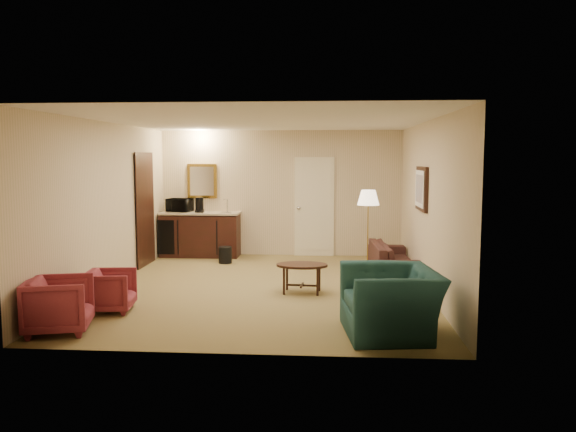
% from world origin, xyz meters
% --- Properties ---
extents(ground, '(6.00, 6.00, 0.00)m').
position_xyz_m(ground, '(0.00, 0.00, 0.00)').
color(ground, olive).
rests_on(ground, ground).
extents(room_walls, '(5.02, 6.01, 2.61)m').
position_xyz_m(room_walls, '(-0.10, 0.77, 1.72)').
color(room_walls, beige).
rests_on(room_walls, ground).
extents(wetbar_cabinet, '(1.64, 0.58, 0.92)m').
position_xyz_m(wetbar_cabinet, '(-1.65, 2.72, 0.46)').
color(wetbar_cabinet, '#331310').
rests_on(wetbar_cabinet, ground).
extents(sofa, '(0.63, 1.85, 0.71)m').
position_xyz_m(sofa, '(2.15, 1.27, 0.36)').
color(sofa, black).
rests_on(sofa, ground).
extents(teal_armchair, '(0.90, 1.26, 1.03)m').
position_xyz_m(teal_armchair, '(1.72, -2.20, 0.51)').
color(teal_armchair, '#1C4547').
rests_on(teal_armchair, ground).
extents(rose_chair_near, '(0.63, 0.66, 0.61)m').
position_xyz_m(rose_chair_near, '(-1.90, -1.50, 0.31)').
color(rose_chair_near, maroon).
rests_on(rose_chair_near, ground).
extents(rose_chair_far, '(0.81, 0.84, 0.72)m').
position_xyz_m(rose_chair_far, '(-2.15, -2.41, 0.36)').
color(rose_chair_far, maroon).
rests_on(rose_chair_far, ground).
extents(coffee_table, '(0.81, 0.58, 0.45)m').
position_xyz_m(coffee_table, '(0.60, -0.29, 0.22)').
color(coffee_table, black).
rests_on(coffee_table, ground).
extents(floor_lamp, '(0.40, 0.40, 1.48)m').
position_xyz_m(floor_lamp, '(1.70, 1.40, 0.74)').
color(floor_lamp, gold).
rests_on(floor_lamp, ground).
extents(waste_bin, '(0.33, 0.33, 0.32)m').
position_xyz_m(waste_bin, '(-1.00, 2.00, 0.16)').
color(waste_bin, black).
rests_on(waste_bin, ground).
extents(microwave, '(0.54, 0.38, 0.33)m').
position_xyz_m(microwave, '(-2.09, 2.77, 1.09)').
color(microwave, black).
rests_on(microwave, wetbar_cabinet).
extents(coffee_maker, '(0.17, 0.17, 0.30)m').
position_xyz_m(coffee_maker, '(-1.64, 2.65, 1.07)').
color(coffee_maker, black).
rests_on(coffee_maker, wetbar_cabinet).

